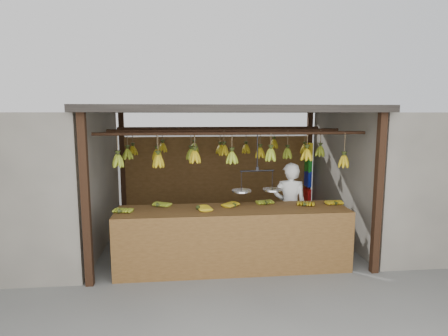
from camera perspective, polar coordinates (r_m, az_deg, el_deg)
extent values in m
plane|color=#5B5B57|center=(6.84, 0.27, -11.21)|extent=(80.00, 80.00, 0.00)
cube|color=black|center=(5.20, -20.33, -4.83)|extent=(0.10, 0.10, 2.30)
cube|color=black|center=(5.72, 22.44, -3.78)|extent=(0.10, 0.10, 2.30)
cube|color=black|center=(8.09, -15.15, -0.04)|extent=(0.10, 0.10, 2.30)
cube|color=black|center=(8.43, 12.76, 0.37)|extent=(0.10, 0.10, 2.30)
cube|color=black|center=(6.45, 0.28, 8.89)|extent=(4.30, 3.30, 0.10)
cylinder|color=black|center=(5.46, 1.44, 5.31)|extent=(4.00, 0.05, 0.05)
cylinder|color=black|center=(6.45, 0.28, 5.78)|extent=(4.00, 0.05, 0.05)
cylinder|color=black|center=(7.45, -0.57, 6.12)|extent=(4.00, 0.05, 0.05)
cube|color=brown|center=(8.06, -0.90, -1.59)|extent=(4.00, 0.06, 1.80)
cube|color=slate|center=(7.12, -29.91, -1.98)|extent=(3.00, 3.00, 2.30)
cube|color=slate|center=(7.80, 27.58, -1.01)|extent=(3.00, 3.00, 2.30)
cube|color=brown|center=(5.54, 1.36, -6.61)|extent=(3.40, 0.75, 0.08)
cube|color=brown|center=(5.31, 1.88, -11.93)|extent=(3.40, 0.04, 0.90)
cube|color=black|center=(5.40, -15.67, -12.34)|extent=(0.07, 0.07, 0.82)
cube|color=black|center=(5.79, 17.96, -11.00)|extent=(0.07, 0.07, 0.82)
cube|color=black|center=(6.01, -14.63, -10.16)|extent=(0.07, 0.07, 0.82)
cube|color=black|center=(6.36, 15.56, -9.14)|extent=(0.07, 0.07, 0.82)
ellipsoid|color=#92A523|center=(5.43, -15.45, -6.46)|extent=(0.23, 0.27, 0.06)
ellipsoid|color=#92A523|center=(5.66, -9.91, -5.66)|extent=(0.27, 0.30, 0.06)
ellipsoid|color=#B99913|center=(5.41, -3.90, -6.21)|extent=(0.27, 0.23, 0.06)
ellipsoid|color=#B99913|center=(5.60, 1.74, -5.70)|extent=(0.30, 0.30, 0.06)
ellipsoid|color=#92A523|center=(5.76, 6.58, -5.35)|extent=(0.23, 0.27, 0.06)
ellipsoid|color=#B99913|center=(5.75, 12.30, -5.52)|extent=(0.25, 0.29, 0.06)
ellipsoid|color=#B99913|center=(5.94, 16.80, -5.24)|extent=(0.20, 0.25, 0.06)
ellipsoid|color=#92A523|center=(5.56, -15.84, 1.03)|extent=(0.16, 0.16, 0.28)
ellipsoid|color=#B99913|center=(5.45, -9.98, 1.02)|extent=(0.16, 0.16, 0.28)
ellipsoid|color=#B99913|center=(5.46, -4.46, 1.69)|extent=(0.16, 0.16, 0.28)
ellipsoid|color=#92A523|center=(5.49, 1.21, 1.59)|extent=(0.16, 0.16, 0.28)
ellipsoid|color=#92A523|center=(5.56, 7.12, 1.97)|extent=(0.16, 0.16, 0.28)
ellipsoid|color=#B99913|center=(5.75, 12.51, 2.00)|extent=(0.16, 0.16, 0.28)
ellipsoid|color=#B99913|center=(5.94, 17.80, 0.96)|extent=(0.16, 0.16, 0.28)
ellipsoid|color=#92A523|center=(6.53, -14.47, 2.06)|extent=(0.16, 0.16, 0.28)
ellipsoid|color=#B99913|center=(6.48, -10.15, 2.02)|extent=(0.16, 0.16, 0.28)
ellipsoid|color=#92A523|center=(6.47, -5.05, 2.08)|extent=(0.16, 0.16, 0.28)
ellipsoid|color=#B99913|center=(6.44, -0.01, 2.70)|extent=(0.16, 0.16, 0.28)
ellipsoid|color=#B99913|center=(6.57, 5.52, 2.33)|extent=(0.16, 0.16, 0.28)
ellipsoid|color=#92A523|center=(6.66, 9.64, 2.18)|extent=(0.16, 0.16, 0.28)
ellipsoid|color=#92A523|center=(6.85, 14.44, 2.48)|extent=(0.16, 0.16, 0.28)
ellipsoid|color=#B99913|center=(7.56, -13.68, 2.60)|extent=(0.16, 0.16, 0.28)
ellipsoid|color=#B99913|center=(7.45, -9.32, 3.07)|extent=(0.16, 0.16, 0.28)
ellipsoid|color=#92A523|center=(7.45, -4.56, 3.12)|extent=(0.16, 0.16, 0.28)
ellipsoid|color=#B99913|center=(7.52, -0.60, 2.85)|extent=(0.16, 0.16, 0.28)
ellipsoid|color=#B99913|center=(7.58, 3.37, 2.92)|extent=(0.16, 0.16, 0.28)
ellipsoid|color=#B99913|center=(7.67, 7.61, 3.64)|extent=(0.16, 0.16, 0.28)
ellipsoid|color=#B99913|center=(7.79, 12.17, 2.82)|extent=(0.16, 0.16, 0.28)
cylinder|color=black|center=(5.54, 5.11, 2.42)|extent=(0.02, 0.02, 0.56)
cylinder|color=black|center=(5.58, 5.07, -0.43)|extent=(0.52, 0.07, 0.02)
cylinder|color=silver|center=(5.57, 2.66, -3.56)|extent=(0.28, 0.28, 0.02)
cylinder|color=silver|center=(5.70, 7.35, -3.35)|extent=(0.28, 0.28, 0.02)
imported|color=white|center=(6.33, 9.98, -5.88)|extent=(0.60, 0.46, 1.49)
cube|color=yellow|center=(8.23, 12.78, 2.60)|extent=(0.08, 0.26, 0.34)
cube|color=#199926|center=(8.27, 12.71, 0.59)|extent=(0.08, 0.26, 0.34)
cube|color=#1426BF|center=(8.31, 12.64, -1.58)|extent=(0.08, 0.26, 0.34)
cube|color=red|center=(8.39, 12.56, -4.19)|extent=(0.08, 0.26, 0.34)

